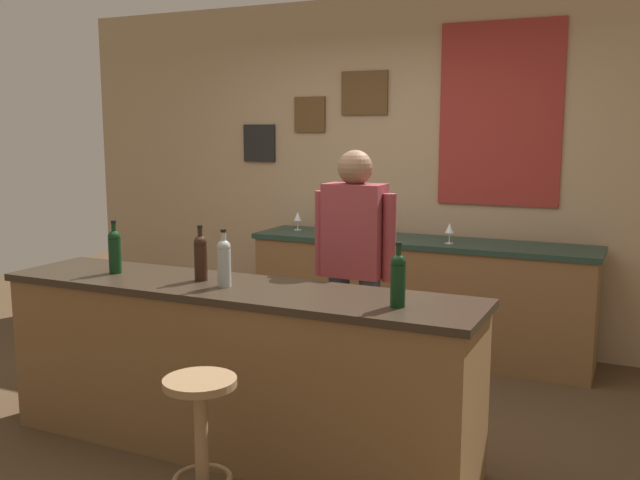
% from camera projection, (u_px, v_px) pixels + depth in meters
% --- Properties ---
extents(ground_plane, '(10.00, 10.00, 0.00)m').
position_uv_depth(ground_plane, '(271.00, 421.00, 4.24)').
color(ground_plane, '#4C3823').
extents(back_wall, '(6.00, 0.09, 2.80)m').
position_uv_depth(back_wall, '(390.00, 169.00, 5.82)').
color(back_wall, tan).
rests_on(back_wall, ground_plane).
extents(bar_counter, '(2.69, 0.60, 0.92)m').
position_uv_depth(bar_counter, '(234.00, 368.00, 3.81)').
color(bar_counter, brown).
rests_on(bar_counter, ground_plane).
extents(side_counter, '(2.66, 0.56, 0.90)m').
position_uv_depth(side_counter, '(418.00, 296.00, 5.47)').
color(side_counter, brown).
rests_on(side_counter, ground_plane).
extents(bartender, '(0.52, 0.21, 1.62)m').
position_uv_depth(bartender, '(354.00, 264.00, 4.24)').
color(bartender, '#384766').
rests_on(bartender, ground_plane).
extents(bar_stool, '(0.32, 0.32, 0.68)m').
position_uv_depth(bar_stool, '(201.00, 427.00, 3.06)').
color(bar_stool, olive).
rests_on(bar_stool, ground_plane).
extents(wine_bottle_a, '(0.07, 0.07, 0.31)m').
position_uv_depth(wine_bottle_a, '(115.00, 250.00, 4.04)').
color(wine_bottle_a, black).
rests_on(wine_bottle_a, bar_counter).
extents(wine_bottle_b, '(0.07, 0.07, 0.31)m').
position_uv_depth(wine_bottle_b, '(201.00, 256.00, 3.84)').
color(wine_bottle_b, black).
rests_on(wine_bottle_b, bar_counter).
extents(wine_bottle_c, '(0.07, 0.07, 0.31)m').
position_uv_depth(wine_bottle_c, '(224.00, 261.00, 3.69)').
color(wine_bottle_c, '#999E99').
rests_on(wine_bottle_c, bar_counter).
extents(wine_bottle_d, '(0.07, 0.07, 0.31)m').
position_uv_depth(wine_bottle_d, '(398.00, 278.00, 3.27)').
color(wine_bottle_d, black).
rests_on(wine_bottle_d, bar_counter).
extents(wine_glass_a, '(0.07, 0.07, 0.16)m').
position_uv_depth(wine_glass_a, '(298.00, 217.00, 5.89)').
color(wine_glass_a, silver).
rests_on(wine_glass_a, side_counter).
extents(wine_glass_b, '(0.07, 0.07, 0.16)m').
position_uv_depth(wine_glass_b, '(450.00, 229.00, 5.20)').
color(wine_glass_b, silver).
rests_on(wine_glass_b, side_counter).
extents(coffee_mug, '(0.12, 0.08, 0.09)m').
position_uv_depth(coffee_mug, '(363.00, 231.00, 5.54)').
color(coffee_mug, silver).
rests_on(coffee_mug, side_counter).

